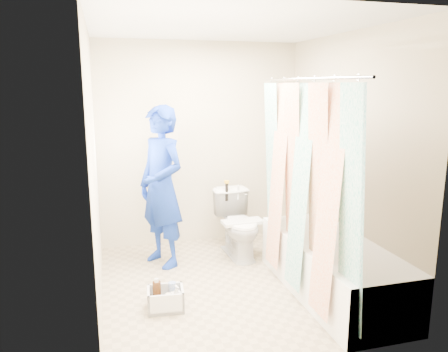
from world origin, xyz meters
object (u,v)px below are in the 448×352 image
object	(u,v)px
toilet	(239,224)
cleaning_caddy	(167,299)
bathtub	(332,266)
plumber	(162,187)

from	to	relation	value
toilet	cleaning_caddy	bearing A→B (deg)	-136.87
cleaning_caddy	toilet	bearing A→B (deg)	51.56
bathtub	plumber	size ratio (longest dim) A/B	1.03
bathtub	toilet	size ratio (longest dim) A/B	2.39
toilet	plumber	world-z (taller)	plumber
toilet	plumber	distance (m)	0.98
cleaning_caddy	plumber	bearing A→B (deg)	89.29
bathtub	cleaning_caddy	size ratio (longest dim) A/B	5.29
toilet	cleaning_caddy	xyz separation A→B (m)	(-0.96, -1.00, -0.28)
plumber	cleaning_caddy	xyz separation A→B (m)	(-0.11, -1.00, -0.76)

